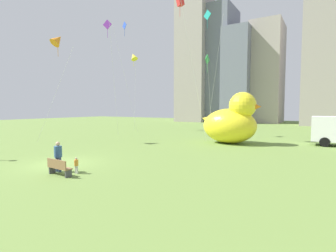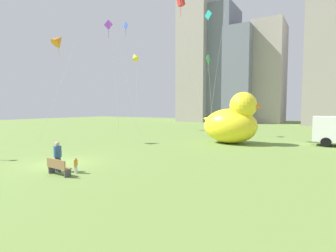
% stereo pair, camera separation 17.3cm
% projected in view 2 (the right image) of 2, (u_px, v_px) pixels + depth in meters
% --- Properties ---
extents(ground_plane, '(140.00, 140.00, 0.00)m').
position_uv_depth(ground_plane, '(62.00, 164.00, 16.79)').
color(ground_plane, olive).
extents(park_bench, '(1.66, 0.52, 0.90)m').
position_uv_depth(park_bench, '(58.00, 167.00, 13.84)').
color(park_bench, olive).
rests_on(park_bench, ground).
extents(person_adult, '(0.43, 0.43, 1.74)m').
position_uv_depth(person_adult, '(58.00, 155.00, 14.62)').
color(person_adult, '#38476B').
rests_on(person_adult, ground).
extents(person_child, '(0.22, 0.22, 0.91)m').
position_uv_depth(person_child, '(76.00, 165.00, 14.25)').
color(person_child, silver).
rests_on(person_child, ground).
extents(giant_inflatable_duck, '(6.36, 4.08, 5.27)m').
position_uv_depth(giant_inflatable_duck, '(232.00, 122.00, 26.18)').
color(giant_inflatable_duck, yellow).
rests_on(giant_inflatable_duck, ground).
extents(city_skyline, '(37.74, 15.44, 40.22)m').
position_uv_depth(city_skyline, '(244.00, 60.00, 63.95)').
color(city_skyline, '#9E938C').
rests_on(city_skyline, ground).
extents(kite_purple, '(1.66, 1.75, 15.19)m').
position_uv_depth(kite_purple, '(109.00, 31.00, 33.32)').
color(kite_purple, silver).
rests_on(kite_purple, ground).
extents(kite_orange, '(3.37, 3.67, 11.52)m').
position_uv_depth(kite_orange, '(59.00, 40.00, 26.58)').
color(kite_orange, silver).
rests_on(kite_orange, ground).
extents(kite_red, '(3.16, 3.99, 15.97)m').
position_uv_depth(kite_red, '(181.00, 2.00, 27.65)').
color(kite_red, silver).
rests_on(kite_red, ground).
extents(kite_green, '(0.70, 1.30, 10.50)m').
position_uv_depth(kite_green, '(208.00, 63.00, 32.55)').
color(kite_green, silver).
rests_on(kite_green, ground).
extents(kite_yellow, '(1.78, 1.52, 12.96)m').
position_uv_depth(kite_yellow, '(135.00, 57.00, 42.31)').
color(kite_yellow, silver).
rests_on(kite_yellow, ground).
extents(kite_teal, '(2.52, 2.13, 15.90)m').
position_uv_depth(kite_teal, '(209.00, 22.00, 31.87)').
color(kite_teal, silver).
rests_on(kite_teal, ground).
extents(kite_blue, '(3.29, 2.94, 17.59)m').
position_uv_depth(kite_blue, '(126.00, 32.00, 40.96)').
color(kite_blue, silver).
rests_on(kite_blue, ground).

